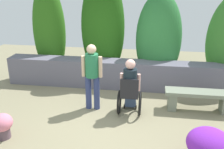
# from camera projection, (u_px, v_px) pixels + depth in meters

# --- Properties ---
(ground_plane) EXTENTS (12.25, 12.25, 0.00)m
(ground_plane) POSITION_uv_depth(u_px,v_px,m) (113.00, 120.00, 5.86)
(ground_plane) COLOR gray
(stone_retaining_wall) EXTENTS (6.66, 0.54, 0.79)m
(stone_retaining_wall) POSITION_uv_depth(u_px,v_px,m) (123.00, 74.00, 7.48)
(stone_retaining_wall) COLOR slate
(stone_retaining_wall) RESTS_ON ground
(hedge_backdrop) EXTENTS (6.66, 1.08, 3.15)m
(hedge_backdrop) POSITION_uv_depth(u_px,v_px,m) (147.00, 35.00, 7.63)
(hedge_backdrop) COLOR #306C1A
(hedge_backdrop) RESTS_ON ground
(stone_bench) EXTENTS (1.58, 0.41, 0.50)m
(stone_bench) POSITION_uv_depth(u_px,v_px,m) (199.00, 98.00, 6.18)
(stone_bench) COLOR gray
(stone_bench) RESTS_ON ground
(person_in_wheelchair) EXTENTS (0.53, 0.66, 1.33)m
(person_in_wheelchair) POSITION_uv_depth(u_px,v_px,m) (130.00, 89.00, 5.96)
(person_in_wheelchair) COLOR black
(person_in_wheelchair) RESTS_ON ground
(person_standing_companion) EXTENTS (0.49, 0.30, 1.59)m
(person_standing_companion) POSITION_uv_depth(u_px,v_px,m) (92.00, 73.00, 6.08)
(person_standing_companion) COLOR navy
(person_standing_companion) RESTS_ON ground
(flower_pot_purple_near) EXTENTS (0.74, 0.74, 0.65)m
(flower_pot_purple_near) POSITION_uv_depth(u_px,v_px,m) (209.00, 146.00, 4.38)
(flower_pot_purple_near) COLOR #B15245
(flower_pot_purple_near) RESTS_ON ground
(flower_pot_terracotta_by_wall) EXTENTS (0.41, 0.41, 0.52)m
(flower_pot_terracotta_by_wall) POSITION_uv_depth(u_px,v_px,m) (2.00, 125.00, 5.13)
(flower_pot_terracotta_by_wall) COLOR #5F4854
(flower_pot_terracotta_by_wall) RESTS_ON ground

